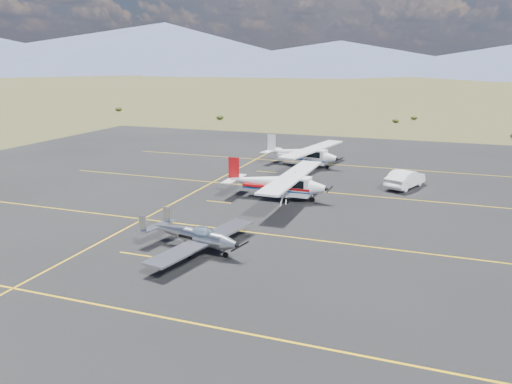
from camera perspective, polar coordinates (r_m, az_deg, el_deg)
The scene contains 6 objects.
ground at distance 29.46m, azimuth -4.91°, elevation -5.49°, with size 1600.00×1600.00×0.00m, color #383D1C.
apron at distance 35.59m, azimuth -0.20°, elevation -1.82°, with size 72.00×72.00×0.02m, color black.
aircraft_low_wing at distance 27.72m, azimuth -7.02°, elevation -4.98°, with size 6.02×8.28×1.79m.
aircraft_cessna at distance 37.60m, azimuth 2.47°, elevation 1.14°, with size 6.94×11.57×2.94m.
aircraft_plain at distance 49.61m, azimuth 5.30°, elevation 4.43°, with size 7.18×11.46×2.89m.
sedan at distance 42.84m, azimuth 16.69°, elevation 1.48°, with size 1.59×4.57×1.51m, color white.
Camera 1 is at (11.74, -25.01, 10.21)m, focal length 35.00 mm.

